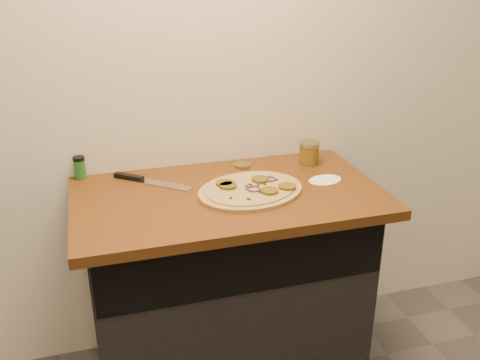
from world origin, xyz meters
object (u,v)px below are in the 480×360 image
object	(u,v)px
pizza	(251,190)
salsa_jar	(309,153)
chefs_knife	(145,180)
spice_shaker	(80,168)

from	to	relation	value
pizza	salsa_jar	distance (m)	0.41
chefs_knife	spice_shaker	distance (m)	0.28
pizza	chefs_knife	distance (m)	0.44
pizza	chefs_knife	xyz separation A→B (m)	(-0.39, 0.22, -0.00)
chefs_knife	pizza	bearing A→B (deg)	-29.15
salsa_jar	spice_shaker	xyz separation A→B (m)	(-0.98, 0.11, -0.00)
pizza	spice_shaker	world-z (taller)	spice_shaker
pizza	salsa_jar	xyz separation A→B (m)	(0.34, 0.22, 0.04)
salsa_jar	spice_shaker	bearing A→B (deg)	173.80
chefs_knife	salsa_jar	size ratio (longest dim) A/B	3.00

